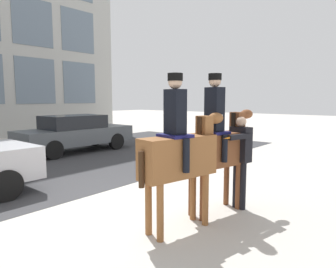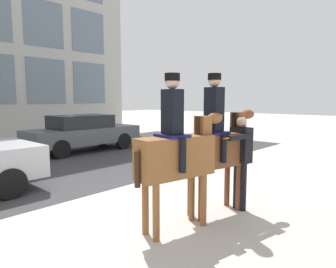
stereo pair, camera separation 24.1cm
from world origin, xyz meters
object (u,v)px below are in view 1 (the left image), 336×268
object	(u,v)px
pedestrian_bystander	(240,155)
mounted_horse_companion	(218,144)
street_car_far_lane	(76,133)
mounted_horse_lead	(180,152)

from	to	relation	value
pedestrian_bystander	mounted_horse_companion	bearing A→B (deg)	-19.10
pedestrian_bystander	street_car_far_lane	distance (m)	8.30
street_car_far_lane	mounted_horse_companion	bearing A→B (deg)	-104.32
mounted_horse_companion	pedestrian_bystander	size ratio (longest dim) A/B	1.44
mounted_horse_lead	mounted_horse_companion	size ratio (longest dim) A/B	0.98
mounted_horse_companion	pedestrian_bystander	world-z (taller)	mounted_horse_companion
mounted_horse_lead	street_car_far_lane	distance (m)	8.43
mounted_horse_companion	mounted_horse_lead	bearing A→B (deg)	-170.33
mounted_horse_lead	pedestrian_bystander	xyz separation A→B (m)	(1.51, -0.32, -0.23)
mounted_horse_lead	street_car_far_lane	bearing A→B (deg)	79.82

